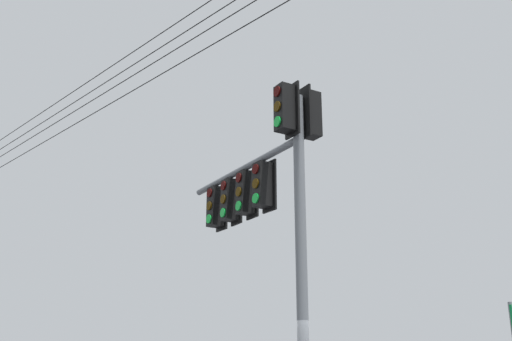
{
  "coord_description": "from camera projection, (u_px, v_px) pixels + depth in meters",
  "views": [
    {
      "loc": [
        -3.67,
        -10.14,
        1.68
      ],
      "look_at": [
        -0.07,
        1.16,
        5.57
      ],
      "focal_mm": 43.21,
      "sensor_mm": 36.0,
      "label": 1
    }
  ],
  "objects": [
    {
      "name": "signal_mast_assembly",
      "position": [
        266.0,
        195.0,
        12.0
      ],
      "size": [
        1.53,
        4.28,
        6.82
      ],
      "color": "slate",
      "rests_on": "ground"
    },
    {
      "name": "overhead_wire_span",
      "position": [
        245.0,
        1.0,
        13.55
      ],
      "size": [
        13.88,
        30.86,
        2.01
      ],
      "color": "black"
    }
  ]
}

